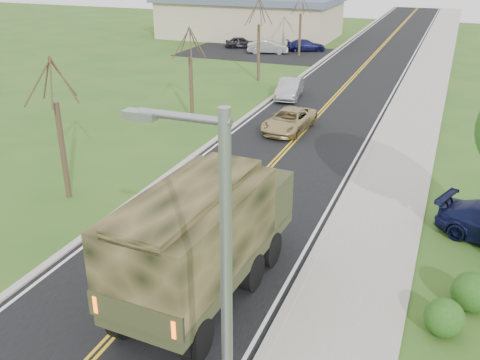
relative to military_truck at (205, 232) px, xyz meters
The scene contains 16 objects.
road 34.36m from the military_truck, 92.65° to the left, with size 8.00×120.00×0.01m, color black.
curb_right 34.42m from the military_truck, 85.72° to the left, with size 0.30×120.00×0.12m, color #9E998E.
sidewalk_right 34.59m from the military_truck, 82.82° to the left, with size 3.20×120.00×0.10m, color #9E998E.
curb_left 34.80m from the military_truck, 99.51° to the left, with size 0.30×120.00×0.10m, color #9E998E.
street_light 7.41m from the military_truck, 62.06° to the right, with size 1.65×0.22×8.00m.
bare_tree_a 9.59m from the military_truck, 153.66° to the left, with size 1.93×2.26×6.08m.
bare_tree_b 18.39m from the military_truck, 117.85° to the left, with size 1.83×2.14×5.73m.
bare_tree_c 29.54m from the military_truck, 106.91° to the left, with size 2.04×2.39×6.42m.
bare_tree_d 41.16m from the military_truck, 102.05° to the left, with size 1.88×2.20×5.91m.
commercial_building 53.21m from the military_truck, 109.28° to the left, with size 25.50×21.50×5.65m.
military_truck is the anchor object (origin of this frame).
suv_champagne 16.86m from the military_truck, 98.24° to the left, with size 2.13×4.62×1.28m, color tan.
sedan_silver 24.33m from the military_truck, 100.89° to the left, with size 1.49×4.28×1.41m, color #9D9DA2.
lot_car_dark 45.06m from the military_truck, 110.32° to the left, with size 1.40×3.48×1.19m, color black.
lot_car_silver 41.92m from the military_truck, 106.49° to the left, with size 1.45×4.15×1.37m, color #B5B4BA.
lot_car_navy 43.87m from the military_truck, 101.36° to the left, with size 1.66×4.07×1.18m, color #10123D.
Camera 1 is at (7.73, -6.75, 9.91)m, focal length 40.00 mm.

